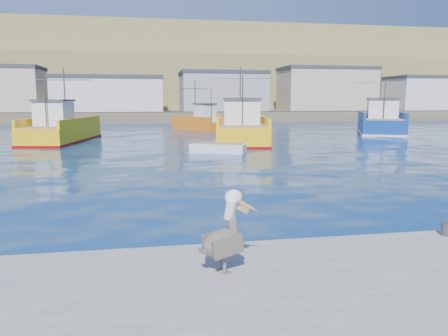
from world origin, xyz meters
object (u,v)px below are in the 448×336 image
at_px(trawler_blue, 380,123).
at_px(skiff_far, 365,127).
at_px(trawler_yellow_a, 61,130).
at_px(skiff_mid, 218,149).
at_px(trawler_yellow_b, 241,130).
at_px(boat_orange, 201,122).
at_px(pelican, 226,237).

bearing_deg(trawler_blue, skiff_far, 79.32).
bearing_deg(trawler_yellow_a, skiff_mid, -40.42).
xyz_separation_m(trawler_yellow_a, trawler_yellow_b, (15.53, -2.98, 0.06)).
distance_m(trawler_yellow_b, trawler_blue, 19.68).
xyz_separation_m(trawler_yellow_a, boat_orange, (13.93, 12.43, -0.04)).
distance_m(trawler_yellow_b, boat_orange, 15.50).
bearing_deg(trawler_yellow_b, skiff_far, 35.70).
height_order(trawler_yellow_b, boat_orange, trawler_yellow_b).
bearing_deg(skiff_mid, skiff_far, 43.54).
relative_size(skiff_mid, skiff_far, 1.06).
distance_m(trawler_blue, pelican, 45.19).
distance_m(trawler_blue, boat_orange, 20.80).
relative_size(trawler_yellow_b, skiff_far, 3.35).
bearing_deg(pelican, trawler_yellow_a, 104.99).
xyz_separation_m(trawler_yellow_a, trawler_blue, (33.43, 5.18, 0.08)).
relative_size(trawler_blue, skiff_far, 3.49).
bearing_deg(pelican, skiff_mid, 80.98).
bearing_deg(trawler_yellow_a, boat_orange, 41.74).
bearing_deg(trawler_blue, skiff_mid, -143.53).
bearing_deg(skiff_far, skiff_mid, -136.46).
distance_m(boat_orange, skiff_far, 20.62).
relative_size(trawler_yellow_a, boat_orange, 1.48).
relative_size(trawler_yellow_a, pelican, 7.53).
relative_size(trawler_yellow_a, skiff_far, 3.06).
xyz_separation_m(trawler_blue, boat_orange, (-19.50, 7.25, -0.11)).
distance_m(skiff_mid, pelican, 22.51).
xyz_separation_m(trawler_yellow_b, boat_orange, (-1.59, 15.42, -0.09)).
distance_m(skiff_mid, skiff_far, 30.60).
distance_m(trawler_yellow_b, skiff_far, 23.33).
bearing_deg(boat_orange, trawler_yellow_b, -84.09).
relative_size(boat_orange, skiff_mid, 1.96).
distance_m(trawler_yellow_b, skiff_mid, 8.19).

